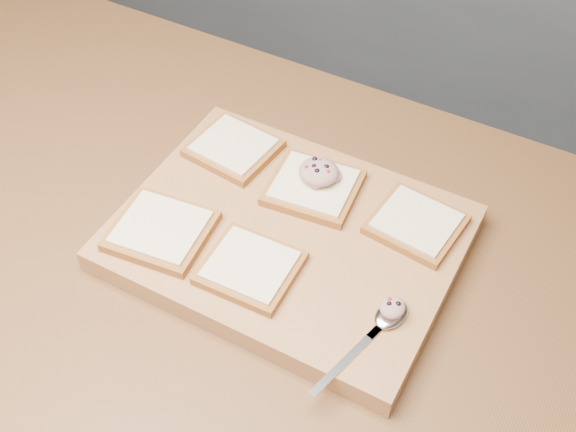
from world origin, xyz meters
name	(u,v)px	position (x,y,z in m)	size (l,w,h in m)	color
island_counter	(302,417)	(0.00, 0.00, 0.45)	(2.00, 0.80, 0.90)	slate
back_counter	(527,20)	(0.00, 1.43, 0.47)	(3.60, 0.62, 0.94)	slate
cutting_board	(288,238)	(-0.04, 0.02, 0.92)	(0.45, 0.34, 0.04)	#B8804F
bread_far_left	(234,148)	(-0.19, 0.12, 0.94)	(0.13, 0.12, 0.02)	#A16329
bread_far_center	(314,187)	(-0.04, 0.10, 0.94)	(0.13, 0.12, 0.02)	#A16329
bread_far_right	(416,224)	(0.11, 0.11, 0.94)	(0.13, 0.12, 0.02)	#A16329
bread_near_left	(161,230)	(-0.19, -0.07, 0.94)	(0.14, 0.13, 0.02)	#A16329
bread_near_center	(250,267)	(-0.05, -0.06, 0.94)	(0.12, 0.11, 0.02)	#A16329
tuna_salad_dollop	(319,171)	(-0.04, 0.11, 0.97)	(0.06, 0.05, 0.03)	tan
spoon	(385,321)	(0.13, -0.05, 0.94)	(0.06, 0.17, 0.01)	silver
spoon_salad	(392,307)	(0.14, -0.04, 0.96)	(0.03, 0.03, 0.02)	tan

